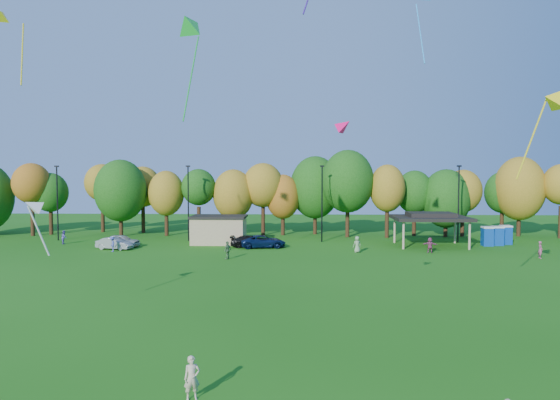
{
  "coord_description": "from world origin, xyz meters",
  "views": [
    {
      "loc": [
        -0.67,
        -19.16,
        8.11
      ],
      "look_at": [
        -1.65,
        6.0,
        6.78
      ],
      "focal_mm": 32.0,
      "sensor_mm": 36.0,
      "label": 1
    }
  ],
  "objects_px": {
    "kite_flyer": "(192,378)",
    "car_b": "(114,243)",
    "porta_potties": "(497,236)",
    "car_c": "(263,241)",
    "car_d": "(250,242)",
    "car_a": "(121,241)"
  },
  "relations": [
    {
      "from": "kite_flyer",
      "to": "car_b",
      "type": "relative_size",
      "value": 0.41
    },
    {
      "from": "porta_potties",
      "to": "car_c",
      "type": "height_order",
      "value": "porta_potties"
    },
    {
      "from": "car_c",
      "to": "car_d",
      "type": "relative_size",
      "value": 1.12
    },
    {
      "from": "porta_potties",
      "to": "car_d",
      "type": "relative_size",
      "value": 0.85
    },
    {
      "from": "car_b",
      "to": "car_c",
      "type": "xyz_separation_m",
      "value": [
        15.83,
        1.85,
        0.04
      ]
    },
    {
      "from": "porta_potties",
      "to": "car_a",
      "type": "height_order",
      "value": "porta_potties"
    },
    {
      "from": "porta_potties",
      "to": "car_d",
      "type": "bearing_deg",
      "value": -174.31
    },
    {
      "from": "car_d",
      "to": "kite_flyer",
      "type": "bearing_deg",
      "value": -177.22
    },
    {
      "from": "porta_potties",
      "to": "car_b",
      "type": "bearing_deg",
      "value": -173.48
    },
    {
      "from": "porta_potties",
      "to": "kite_flyer",
      "type": "height_order",
      "value": "porta_potties"
    },
    {
      "from": "car_b",
      "to": "car_c",
      "type": "height_order",
      "value": "car_c"
    },
    {
      "from": "porta_potties",
      "to": "car_a",
      "type": "xyz_separation_m",
      "value": [
        -42.14,
        -2.92,
        -0.41
      ]
    },
    {
      "from": "porta_potties",
      "to": "car_c",
      "type": "relative_size",
      "value": 0.76
    },
    {
      "from": "kite_flyer",
      "to": "car_b",
      "type": "height_order",
      "value": "kite_flyer"
    },
    {
      "from": "car_c",
      "to": "car_d",
      "type": "height_order",
      "value": "car_c"
    },
    {
      "from": "porta_potties",
      "to": "kite_flyer",
      "type": "distance_m",
      "value": 47.64
    },
    {
      "from": "car_a",
      "to": "porta_potties",
      "type": "bearing_deg",
      "value": -79.88
    },
    {
      "from": "kite_flyer",
      "to": "car_a",
      "type": "height_order",
      "value": "kite_flyer"
    },
    {
      "from": "car_b",
      "to": "car_d",
      "type": "xyz_separation_m",
      "value": [
        14.4,
        2.05,
        -0.0
      ]
    },
    {
      "from": "kite_flyer",
      "to": "car_d",
      "type": "distance_m",
      "value": 37.02
    },
    {
      "from": "car_a",
      "to": "car_b",
      "type": "relative_size",
      "value": 1.04
    },
    {
      "from": "porta_potties",
      "to": "car_c",
      "type": "distance_m",
      "value": 26.55
    }
  ]
}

